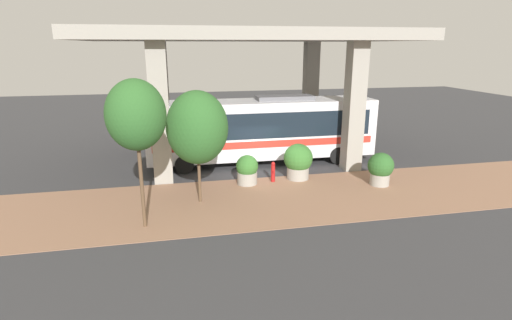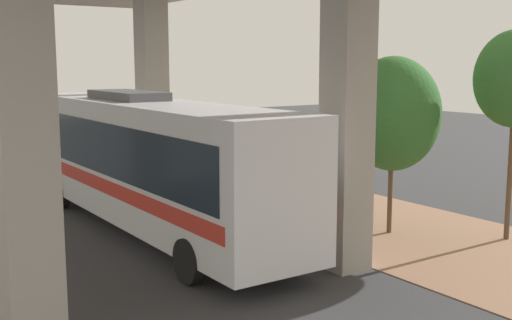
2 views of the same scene
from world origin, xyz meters
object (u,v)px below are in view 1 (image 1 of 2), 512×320
(fire_hydrant, at_px, (273,172))
(planter_middle, at_px, (298,161))
(street_tree_near, at_px, (197,128))
(street_tree_far, at_px, (136,115))
(planter_back, at_px, (381,168))
(planter_front, at_px, (247,170))
(bus, at_px, (262,127))

(fire_hydrant, xyz_separation_m, planter_middle, (0.18, -1.36, 0.42))
(street_tree_near, distance_m, street_tree_far, 3.22)
(planter_back, xyz_separation_m, street_tree_far, (-2.47, 11.00, 3.41))
(planter_front, height_order, planter_back, planter_back)
(bus, bearing_deg, planter_middle, -161.00)
(planter_middle, relative_size, street_tree_far, 0.33)
(fire_hydrant, bearing_deg, street_tree_far, 123.80)
(street_tree_near, bearing_deg, bus, -36.69)
(bus, relative_size, planter_back, 7.92)
(planter_front, height_order, planter_middle, planter_middle)
(planter_middle, bearing_deg, planter_back, -115.44)
(fire_hydrant, height_order, planter_front, planter_front)
(planter_front, xyz_separation_m, planter_middle, (0.25, -2.69, 0.21))
(planter_front, distance_m, street_tree_far, 7.07)
(bus, relative_size, planter_front, 8.79)
(planter_front, bearing_deg, street_tree_near, 126.92)
(bus, distance_m, fire_hydrant, 3.81)
(street_tree_far, bearing_deg, planter_middle, -60.29)
(fire_hydrant, bearing_deg, street_tree_near, 116.84)
(fire_hydrant, relative_size, planter_middle, 0.57)
(planter_back, bearing_deg, street_tree_near, 92.35)
(fire_hydrant, relative_size, planter_back, 0.64)
(planter_front, distance_m, street_tree_near, 4.00)
(bus, relative_size, fire_hydrant, 12.40)
(fire_hydrant, bearing_deg, bus, -3.74)
(street_tree_near, bearing_deg, planter_back, -87.65)
(bus, distance_m, street_tree_far, 9.98)
(bus, bearing_deg, street_tree_near, 143.31)
(planter_back, bearing_deg, planter_front, 76.84)
(fire_hydrant, distance_m, street_tree_near, 5.07)
(street_tree_near, height_order, street_tree_far, street_tree_far)
(planter_front, bearing_deg, street_tree_far, 130.17)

